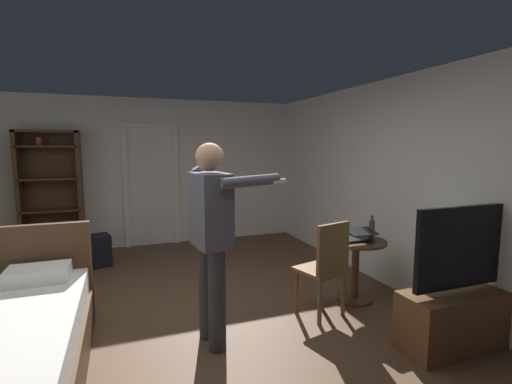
{
  "coord_description": "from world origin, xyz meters",
  "views": [
    {
      "loc": [
        -0.49,
        -3.19,
        1.74
      ],
      "look_at": [
        0.77,
        0.22,
        1.28
      ],
      "focal_mm": 25.59,
      "sensor_mm": 36.0,
      "label": 1
    }
  ],
  "objects": [
    {
      "name": "suitcase_dark",
      "position": [
        -0.99,
        2.41,
        0.23
      ],
      "size": [
        0.64,
        0.45,
        0.46
      ],
      "primitive_type": "cube",
      "rotation": [
        0.0,
        0.0,
        0.26
      ],
      "color": "black",
      "rests_on": "ground_plane"
    },
    {
      "name": "suitcase_small",
      "position": [
        -1.19,
        2.4,
        0.22
      ],
      "size": [
        0.62,
        0.44,
        0.45
      ],
      "primitive_type": "cube",
      "rotation": [
        0.0,
        0.0,
        -0.13
      ],
      "color": "#1E2D38",
      "rests_on": "ground_plane"
    },
    {
      "name": "bookshelf",
      "position": [
        -1.54,
        3.22,
        1.07
      ],
      "size": [
        0.9,
        0.32,
        1.98
      ],
      "color": "#4C331E",
      "rests_on": "ground_plane"
    },
    {
      "name": "person_blue_shirt",
      "position": [
        0.21,
        -0.19,
        1.03
      ],
      "size": [
        0.77,
        0.6,
        1.77
      ],
      "color": "#333338",
      "rests_on": "ground_plane"
    },
    {
      "name": "laptop",
      "position": [
        1.9,
        0.09,
        0.75
      ],
      "size": [
        0.33,
        0.33,
        0.15
      ],
      "color": "black",
      "rests_on": "side_table"
    },
    {
      "name": "ground_plane",
      "position": [
        0.0,
        0.0,
        0.0
      ],
      "size": [
        7.45,
        7.45,
        0.0
      ],
      "primitive_type": "plane",
      "color": "brown"
    },
    {
      "name": "bottle_on_table",
      "position": [
        2.07,
        0.05,
        0.82
      ],
      "size": [
        0.06,
        0.06,
        0.28
      ],
      "color": "#393B31",
      "rests_on": "side_table"
    },
    {
      "name": "doorway_frame",
      "position": [
        -0.01,
        3.37,
        1.22
      ],
      "size": [
        0.93,
        0.08,
        2.13
      ],
      "color": "white",
      "rests_on": "ground_plane"
    },
    {
      "name": "wall_right",
      "position": [
        2.64,
        0.0,
        1.28
      ],
      "size": [
        0.12,
        7.01,
        2.55
      ],
      "primitive_type": "cube",
      "color": "silver",
      "rests_on": "ground_plane"
    },
    {
      "name": "tv_flatscreen",
      "position": [
        2.28,
        -0.99,
        0.36
      ],
      "size": [
        1.23,
        0.4,
        1.25
      ],
      "color": "brown",
      "rests_on": "ground_plane"
    },
    {
      "name": "side_table",
      "position": [
        1.93,
        0.13,
        0.47
      ],
      "size": [
        0.66,
        0.66,
        0.7
      ],
      "color": "#4C331E",
      "rests_on": "ground_plane"
    },
    {
      "name": "wall_back",
      "position": [
        0.0,
        3.45,
        1.28
      ],
      "size": [
        5.39,
        0.12,
        2.55
      ],
      "primitive_type": "cube",
      "color": "silver",
      "rests_on": "ground_plane"
    },
    {
      "name": "wooden_chair",
      "position": [
        1.4,
        -0.1,
        0.54
      ],
      "size": [
        0.52,
        0.52,
        0.99
      ],
      "color": "brown",
      "rests_on": "ground_plane"
    }
  ]
}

